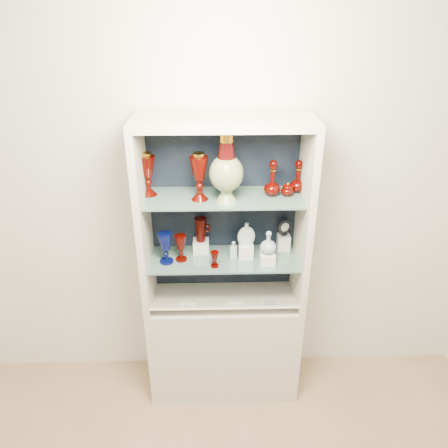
{
  "coord_description": "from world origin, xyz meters",
  "views": [
    {
      "loc": [
        -0.06,
        -0.8,
        2.49
      ],
      "look_at": [
        0.0,
        1.53,
        1.3
      ],
      "focal_mm": 35.0,
      "sensor_mm": 36.0,
      "label": 1
    }
  ],
  "objects_px": {
    "ruby_goblet_small": "(215,259)",
    "ruby_decanter_a": "(273,176)",
    "flat_flask": "(246,234)",
    "ruby_goblet_tall": "(181,248)",
    "pedestal_lamp_left": "(148,174)",
    "cobalt_goblet": "(166,248)",
    "ruby_decanter_b": "(298,175)",
    "ruby_pitcher": "(201,230)",
    "clear_square_bottle": "(233,250)",
    "clear_round_decanter": "(268,243)",
    "cameo_medallion": "(284,227)",
    "lidded_bowl": "(287,189)",
    "enamel_urn": "(226,169)",
    "pedestal_lamp_right": "(199,177)"
  },
  "relations": [
    {
      "from": "pedestal_lamp_right",
      "to": "ruby_goblet_small",
      "type": "height_order",
      "value": "pedestal_lamp_right"
    },
    {
      "from": "ruby_goblet_tall",
      "to": "clear_round_decanter",
      "type": "distance_m",
      "value": 0.54
    },
    {
      "from": "ruby_decanter_b",
      "to": "cobalt_goblet",
      "type": "bearing_deg",
      "value": -172.7
    },
    {
      "from": "ruby_goblet_tall",
      "to": "ruby_pitcher",
      "type": "xyz_separation_m",
      "value": [
        0.12,
        0.1,
        0.07
      ]
    },
    {
      "from": "ruby_decanter_a",
      "to": "lidded_bowl",
      "type": "distance_m",
      "value": 0.12
    },
    {
      "from": "ruby_decanter_b",
      "to": "cobalt_goblet",
      "type": "height_order",
      "value": "ruby_decanter_b"
    },
    {
      "from": "ruby_goblet_small",
      "to": "cameo_medallion",
      "type": "relative_size",
      "value": 0.91
    },
    {
      "from": "cobalt_goblet",
      "to": "cameo_medallion",
      "type": "xyz_separation_m",
      "value": [
        0.74,
        0.14,
        0.06
      ]
    },
    {
      "from": "ruby_decanter_a",
      "to": "clear_square_bottle",
      "type": "distance_m",
      "value": 0.53
    },
    {
      "from": "ruby_decanter_b",
      "to": "ruby_pitcher",
      "type": "height_order",
      "value": "ruby_decanter_b"
    },
    {
      "from": "ruby_goblet_small",
      "to": "cobalt_goblet",
      "type": "bearing_deg",
      "value": 168.69
    },
    {
      "from": "cobalt_goblet",
      "to": "flat_flask",
      "type": "bearing_deg",
      "value": 5.89
    },
    {
      "from": "lidded_bowl",
      "to": "clear_square_bottle",
      "type": "bearing_deg",
      "value": -178.31
    },
    {
      "from": "cobalt_goblet",
      "to": "ruby_goblet_small",
      "type": "height_order",
      "value": "cobalt_goblet"
    },
    {
      "from": "ruby_goblet_tall",
      "to": "flat_flask",
      "type": "bearing_deg",
      "value": 3.86
    },
    {
      "from": "ruby_pitcher",
      "to": "cameo_medallion",
      "type": "bearing_deg",
      "value": -1.8
    },
    {
      "from": "flat_flask",
      "to": "pedestal_lamp_left",
      "type": "bearing_deg",
      "value": 173.26
    },
    {
      "from": "cobalt_goblet",
      "to": "flat_flask",
      "type": "relative_size",
      "value": 1.32
    },
    {
      "from": "flat_flask",
      "to": "ruby_goblet_tall",
      "type": "bearing_deg",
      "value": -179.97
    },
    {
      "from": "clear_round_decanter",
      "to": "cameo_medallion",
      "type": "bearing_deg",
      "value": 54.2
    },
    {
      "from": "lidded_bowl",
      "to": "ruby_goblet_small",
      "type": "xyz_separation_m",
      "value": [
        -0.43,
        -0.11,
        -0.41
      ]
    },
    {
      "from": "ruby_pitcher",
      "to": "pedestal_lamp_left",
      "type": "bearing_deg",
      "value": -175.32
    },
    {
      "from": "ruby_pitcher",
      "to": "clear_square_bottle",
      "type": "distance_m",
      "value": 0.24
    },
    {
      "from": "enamel_urn",
      "to": "ruby_decanter_a",
      "type": "height_order",
      "value": "enamel_urn"
    },
    {
      "from": "clear_round_decanter",
      "to": "cobalt_goblet",
      "type": "bearing_deg",
      "value": 177.57
    },
    {
      "from": "pedestal_lamp_left",
      "to": "cobalt_goblet",
      "type": "distance_m",
      "value": 0.46
    },
    {
      "from": "ruby_decanter_a",
      "to": "ruby_decanter_b",
      "type": "distance_m",
      "value": 0.17
    },
    {
      "from": "cobalt_goblet",
      "to": "clear_round_decanter",
      "type": "relative_size",
      "value": 1.39
    },
    {
      "from": "ruby_pitcher",
      "to": "cobalt_goblet",
      "type": "bearing_deg",
      "value": -153.32
    },
    {
      "from": "ruby_decanter_b",
      "to": "clear_round_decanter",
      "type": "height_order",
      "value": "ruby_decanter_b"
    },
    {
      "from": "ruby_pitcher",
      "to": "clear_round_decanter",
      "type": "xyz_separation_m",
      "value": [
        0.41,
        -0.15,
        -0.02
      ]
    },
    {
      "from": "ruby_decanter_b",
      "to": "flat_flask",
      "type": "xyz_separation_m",
      "value": [
        -0.3,
        -0.05,
        -0.36
      ]
    },
    {
      "from": "ruby_decanter_a",
      "to": "lidded_bowl",
      "type": "height_order",
      "value": "ruby_decanter_a"
    },
    {
      "from": "ruby_goblet_small",
      "to": "ruby_pitcher",
      "type": "bearing_deg",
      "value": 115.12
    },
    {
      "from": "enamel_urn",
      "to": "cameo_medallion",
      "type": "xyz_separation_m",
      "value": [
        0.38,
        0.17,
        -0.46
      ]
    },
    {
      "from": "ruby_goblet_tall",
      "to": "ruby_goblet_small",
      "type": "height_order",
      "value": "ruby_goblet_tall"
    },
    {
      "from": "pedestal_lamp_right",
      "to": "cameo_medallion",
      "type": "distance_m",
      "value": 0.68
    },
    {
      "from": "clear_square_bottle",
      "to": "flat_flask",
      "type": "distance_m",
      "value": 0.13
    },
    {
      "from": "ruby_goblet_small",
      "to": "ruby_decanter_a",
      "type": "bearing_deg",
      "value": 18.04
    },
    {
      "from": "ruby_goblet_small",
      "to": "ruby_decanter_b",
      "type": "bearing_deg",
      "value": 17.95
    },
    {
      "from": "lidded_bowl",
      "to": "flat_flask",
      "type": "xyz_separation_m",
      "value": [
        -0.23,
        0.01,
        -0.3
      ]
    },
    {
      "from": "lidded_bowl",
      "to": "flat_flask",
      "type": "height_order",
      "value": "lidded_bowl"
    },
    {
      "from": "ruby_goblet_tall",
      "to": "flat_flask",
      "type": "xyz_separation_m",
      "value": [
        0.4,
        0.03,
        0.08
      ]
    },
    {
      "from": "ruby_decanter_b",
      "to": "lidded_bowl",
      "type": "xyz_separation_m",
      "value": [
        -0.07,
        -0.06,
        -0.06
      ]
    },
    {
      "from": "cobalt_goblet",
      "to": "pedestal_lamp_left",
      "type": "bearing_deg",
      "value": 136.19
    },
    {
      "from": "ruby_pitcher",
      "to": "flat_flask",
      "type": "distance_m",
      "value": 0.29
    },
    {
      "from": "pedestal_lamp_left",
      "to": "ruby_goblet_tall",
      "type": "bearing_deg",
      "value": -18.04
    },
    {
      "from": "enamel_urn",
      "to": "flat_flask",
      "type": "height_order",
      "value": "enamel_urn"
    },
    {
      "from": "flat_flask",
      "to": "lidded_bowl",
      "type": "bearing_deg",
      "value": -5.17
    },
    {
      "from": "pedestal_lamp_left",
      "to": "cobalt_goblet",
      "type": "bearing_deg",
      "value": -43.81
    }
  ]
}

